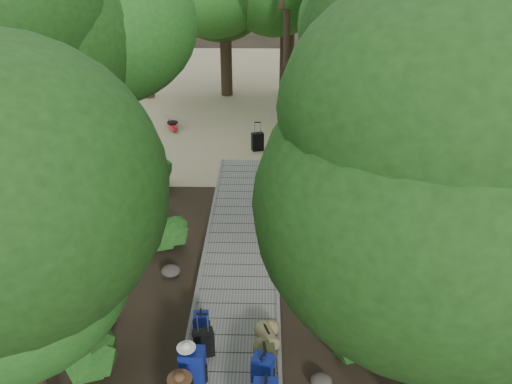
# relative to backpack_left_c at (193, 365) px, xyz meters

# --- Properties ---
(ground) EXTENTS (120.00, 120.00, 0.00)m
(ground) POSITION_rel_backpack_left_c_xyz_m (0.68, 3.23, -0.55)
(ground) COLOR #322619
(ground) RESTS_ON ground
(sand_beach) EXTENTS (40.00, 22.00, 0.02)m
(sand_beach) POSITION_rel_backpack_left_c_xyz_m (0.68, 19.23, -0.54)
(sand_beach) COLOR tan
(sand_beach) RESTS_ON ground
(boardwalk) EXTENTS (2.00, 12.00, 0.12)m
(boardwalk) POSITION_rel_backpack_left_c_xyz_m (0.68, 4.23, -0.49)
(boardwalk) COLOR gray
(boardwalk) RESTS_ON ground
(backpack_left_c) EXTENTS (0.48, 0.35, 0.87)m
(backpack_left_c) POSITION_rel_backpack_left_c_xyz_m (0.00, 0.00, 0.00)
(backpack_left_c) COLOR navy
(backpack_left_c) RESTS_ON boardwalk
(backpack_left_d) EXTENTS (0.34, 0.26, 0.49)m
(backpack_left_d) POSITION_rel_backpack_left_c_xyz_m (-0.01, 1.38, -0.19)
(backpack_left_d) COLOR navy
(backpack_left_d) RESTS_ON boardwalk
(backpack_right_c) EXTENTS (0.46, 0.40, 0.67)m
(backpack_right_c) POSITION_rel_backpack_left_c_xyz_m (1.31, 0.05, -0.10)
(backpack_right_c) COLOR navy
(backpack_right_c) RESTS_ON boardwalk
(backpack_right_d) EXTENTS (0.44, 0.34, 0.62)m
(backpack_right_d) POSITION_rel_backpack_left_c_xyz_m (1.33, 0.30, -0.12)
(backpack_right_d) COLOR #393A1B
(backpack_right_d) RESTS_ON boardwalk
(duffel_right_khaki) EXTENTS (0.54, 0.65, 0.37)m
(duffel_right_khaki) POSITION_rel_backpack_left_c_xyz_m (1.38, 1.00, -0.25)
(duffel_right_khaki) COLOR olive
(duffel_right_khaki) RESTS_ON boardwalk
(suitcase_on_boardwalk) EXTENTS (0.45, 0.33, 0.62)m
(suitcase_on_boardwalk) POSITION_rel_backpack_left_c_xyz_m (0.13, 0.67, -0.13)
(suitcase_on_boardwalk) COLOR black
(suitcase_on_boardwalk) RESTS_ON boardwalk
(lone_suitcase_on_sand) EXTENTS (0.51, 0.39, 0.71)m
(lone_suitcase_on_sand) POSITION_rel_backpack_left_c_xyz_m (1.01, 11.43, -0.18)
(lone_suitcase_on_sand) COLOR black
(lone_suitcase_on_sand) RESTS_ON sand_beach
(hat_brown) EXTENTS (0.44, 0.44, 0.13)m
(hat_brown) POSITION_rel_backpack_left_c_xyz_m (-0.13, -0.59, 0.35)
(hat_brown) COLOR #51351E
(hat_brown) RESTS_ON backpack_left_b
(hat_white) EXTENTS (0.35, 0.35, 0.12)m
(hat_white) POSITION_rel_backpack_left_c_xyz_m (-0.09, -0.01, 0.49)
(hat_white) COLOR silver
(hat_white) RESTS_ON backpack_left_c
(kayak) EXTENTS (1.68, 3.45, 0.34)m
(kayak) POSITION_rel_backpack_left_c_xyz_m (-2.74, 13.86, -0.36)
(kayak) COLOR red
(kayak) RESTS_ON sand_beach
(sun_lounger) EXTENTS (1.16, 1.72, 0.53)m
(sun_lounger) POSITION_rel_backpack_left_c_xyz_m (3.87, 13.38, -0.27)
(sun_lounger) COLOR silver
(sun_lounger) RESTS_ON sand_beach
(tree_right_a) EXTENTS (4.72, 4.72, 7.86)m
(tree_right_a) POSITION_rel_backpack_left_c_xyz_m (4.10, -0.70, 3.38)
(tree_right_a) COLOR black
(tree_right_a) RESTS_ON ground
(tree_right_b) EXTENTS (5.68, 5.68, 10.14)m
(tree_right_b) POSITION_rel_backpack_left_c_xyz_m (5.51, 1.91, 4.52)
(tree_right_b) COLOR black
(tree_right_b) RESTS_ON ground
(tree_right_c) EXTENTS (5.58, 5.58, 9.66)m
(tree_right_c) POSITION_rel_backpack_left_c_xyz_m (4.66, 4.38, 4.28)
(tree_right_c) COLOR black
(tree_right_c) RESTS_ON ground
(tree_right_d) EXTENTS (5.41, 5.41, 9.91)m
(tree_right_d) POSITION_rel_backpack_left_c_xyz_m (6.52, 6.63, 4.40)
(tree_right_d) COLOR black
(tree_right_d) RESTS_ON ground
(tree_right_e) EXTENTS (4.64, 4.64, 8.35)m
(tree_right_e) POSITION_rel_backpack_left_c_xyz_m (5.16, 10.90, 3.62)
(tree_right_e) COLOR black
(tree_right_e) RESTS_ON ground
(tree_right_f) EXTENTS (5.37, 5.37, 9.59)m
(tree_right_f) POSITION_rel_backpack_left_c_xyz_m (7.34, 12.60, 4.24)
(tree_right_f) COLOR black
(tree_right_f) RESTS_ON ground
(tree_left_b) EXTENTS (5.01, 5.01, 9.01)m
(tree_left_b) POSITION_rel_backpack_left_c_xyz_m (-4.09, 3.21, 3.95)
(tree_left_b) COLOR black
(tree_left_b) RESTS_ON ground
(tree_left_c) EXTENTS (5.06, 5.06, 8.81)m
(tree_left_c) POSITION_rel_backpack_left_c_xyz_m (-3.04, 5.58, 3.85)
(tree_left_c) COLOR black
(tree_left_c) RESTS_ON ground
(tree_back_a) EXTENTS (4.90, 4.90, 8.48)m
(tree_back_a) POSITION_rel_backpack_left_c_xyz_m (-0.72, 18.81, 3.69)
(tree_back_a) COLOR black
(tree_back_a) RESTS_ON ground
(tree_back_c) EXTENTS (5.13, 5.13, 9.23)m
(tree_back_c) POSITION_rel_backpack_left_c_xyz_m (5.69, 18.15, 4.06)
(tree_back_c) COLOR black
(tree_back_c) RESTS_ON ground
(tree_back_d) EXTENTS (5.08, 5.08, 8.47)m
(tree_back_d) POSITION_rel_backpack_left_c_xyz_m (-4.71, 18.31, 3.68)
(tree_back_d) COLOR black
(tree_back_d) RESTS_ON ground
(palm_right_a) EXTENTS (4.95, 4.95, 8.43)m
(palm_right_a) POSITION_rel_backpack_left_c_xyz_m (3.83, 9.55, 3.66)
(palm_right_a) COLOR #143C10
(palm_right_a) RESTS_ON ground
(palm_right_b) EXTENTS (4.45, 4.45, 8.59)m
(palm_right_b) POSITION_rel_backpack_left_c_xyz_m (5.40, 14.27, 3.74)
(palm_right_b) COLOR #143C10
(palm_right_b) RESTS_ON ground
(palm_right_c) EXTENTS (4.47, 4.47, 7.11)m
(palm_right_c) POSITION_rel_backpack_left_c_xyz_m (2.67, 15.22, 3.00)
(palm_right_c) COLOR #143C10
(palm_right_c) RESTS_ON ground
(palm_left_a) EXTENTS (4.94, 4.94, 7.86)m
(palm_left_a) POSITION_rel_backpack_left_c_xyz_m (-3.96, 9.91, 3.37)
(palm_left_a) COLOR #143C10
(palm_left_a) RESTS_ON ground
(rock_left_b) EXTENTS (0.36, 0.32, 0.20)m
(rock_left_b) POSITION_rel_backpack_left_c_xyz_m (-2.10, 1.65, -0.46)
(rock_left_b) COLOR #4C473F
(rock_left_b) RESTS_ON ground
(rock_left_c) EXTENTS (0.48, 0.43, 0.26)m
(rock_left_c) POSITION_rel_backpack_left_c_xyz_m (-1.03, 3.40, -0.42)
(rock_left_c) COLOR #4C473F
(rock_left_c) RESTS_ON ground
(rock_left_d) EXTENTS (0.27, 0.24, 0.15)m
(rock_left_d) POSITION_rel_backpack_left_c_xyz_m (-1.90, 6.10, -0.48)
(rock_left_d) COLOR #4C473F
(rock_left_d) RESTS_ON ground
(rock_right_a) EXTENTS (0.42, 0.38, 0.23)m
(rock_right_a) POSITION_rel_backpack_left_c_xyz_m (2.41, 0.05, -0.44)
(rock_right_a) COLOR #4C473F
(rock_right_a) RESTS_ON ground
(rock_right_b) EXTENTS (0.53, 0.48, 0.29)m
(rock_right_b) POSITION_rel_backpack_left_c_xyz_m (3.20, 2.11, -0.41)
(rock_right_b) COLOR #4C473F
(rock_right_b) RESTS_ON ground
(rock_right_c) EXTENTS (0.33, 0.30, 0.18)m
(rock_right_c) POSITION_rel_backpack_left_c_xyz_m (2.12, 4.32, -0.46)
(rock_right_c) COLOR #4C473F
(rock_right_c) RESTS_ON ground
(rock_right_d) EXTENTS (0.64, 0.58, 0.35)m
(rock_right_d) POSITION_rel_backpack_left_c_xyz_m (3.36, 7.40, -0.38)
(rock_right_d) COLOR #4C473F
(rock_right_d) RESTS_ON ground
(shrub_left_a) EXTENTS (1.14, 1.14, 1.02)m
(shrub_left_a) POSITION_rel_backpack_left_c_xyz_m (-1.93, 0.20, -0.04)
(shrub_left_a) COLOR #184D17
(shrub_left_a) RESTS_ON ground
(shrub_left_b) EXTENTS (0.95, 0.95, 0.85)m
(shrub_left_b) POSITION_rel_backpack_left_c_xyz_m (-1.31, 4.67, -0.13)
(shrub_left_b) COLOR #184D17
(shrub_left_b) RESTS_ON ground
(shrub_left_c) EXTENTS (1.21, 1.21, 1.09)m
(shrub_left_c) POSITION_rel_backpack_left_c_xyz_m (-2.37, 8.15, -0.01)
(shrub_left_c) COLOR #184D17
(shrub_left_c) RESTS_ON ground
(shrub_right_a) EXTENTS (0.91, 0.91, 0.82)m
(shrub_right_a) POSITION_rel_backpack_left_c_xyz_m (3.05, 0.66, -0.14)
(shrub_right_a) COLOR #184D17
(shrub_right_a) RESTS_ON ground
(shrub_right_b) EXTENTS (1.37, 1.37, 1.23)m
(shrub_right_b) POSITION_rel_backpack_left_c_xyz_m (3.26, 4.98, 0.06)
(shrub_right_b) COLOR #184D17
(shrub_right_b) RESTS_ON ground
(shrub_right_c) EXTENTS (0.85, 0.85, 0.77)m
(shrub_right_c) POSITION_rel_backpack_left_c_xyz_m (2.28, 8.88, -0.17)
(shrub_right_c) COLOR #184D17
(shrub_right_c) RESTS_ON ground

